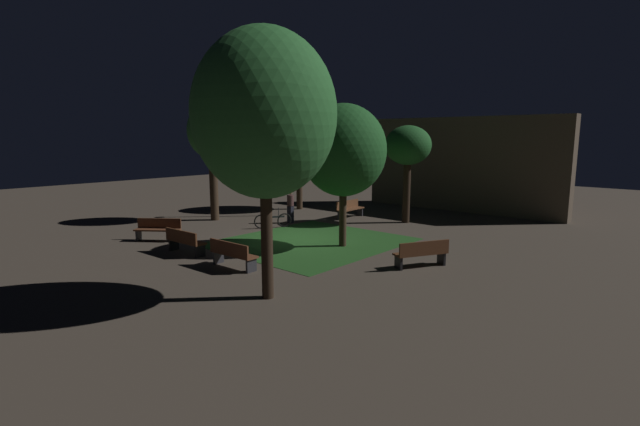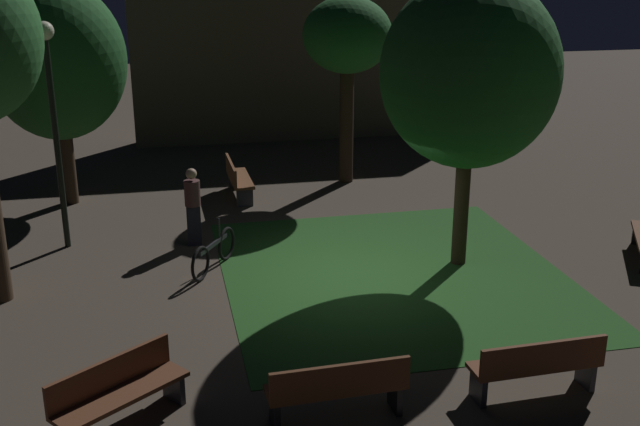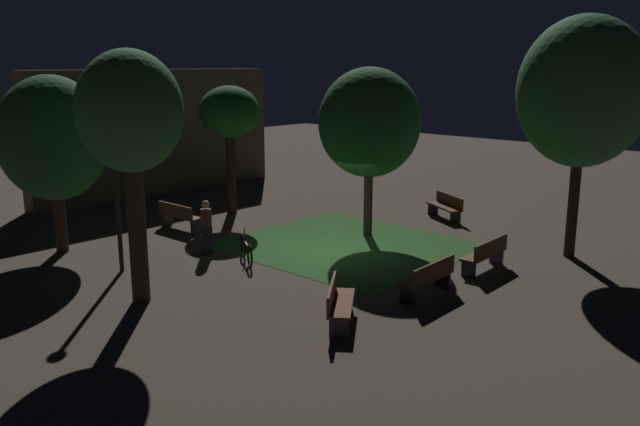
% 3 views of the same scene
% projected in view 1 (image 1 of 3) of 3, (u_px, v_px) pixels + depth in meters
% --- Properties ---
extents(ground_plane, '(60.00, 60.00, 0.00)m').
position_uv_depth(ground_plane, '(298.00, 239.00, 18.88)').
color(ground_plane, '#473D33').
extents(grass_lawn, '(6.21, 6.91, 0.01)m').
position_uv_depth(grass_lawn, '(311.00, 242.00, 18.35)').
color(grass_lawn, '#23511E').
rests_on(grass_lawn, ground).
extents(bench_lawn_edge, '(1.82, 0.55, 0.88)m').
position_uv_depth(bench_lawn_edge, '(184.00, 241.00, 16.42)').
color(bench_lawn_edge, '#512D19').
rests_on(bench_lawn_edge, ground).
extents(bench_back_row, '(1.82, 0.54, 0.88)m').
position_uv_depth(bench_back_row, '(232.00, 253.00, 14.63)').
color(bench_back_row, brown).
rests_on(bench_back_row, ground).
extents(bench_front_right, '(1.27, 1.81, 0.88)m').
position_uv_depth(bench_front_right, '(422.00, 253.00, 14.71)').
color(bench_front_right, '#512D19').
rests_on(bench_front_right, ground).
extents(bench_by_lamp, '(1.73, 1.46, 0.88)m').
position_uv_depth(bench_by_lamp, '(158.00, 229.00, 18.56)').
color(bench_by_lamp, brown).
rests_on(bench_by_lamp, ground).
extents(bench_near_trees, '(0.51, 1.81, 0.88)m').
position_uv_depth(bench_near_trees, '(349.00, 208.00, 23.79)').
color(bench_near_trees, brown).
rests_on(bench_near_trees, ground).
extents(tree_back_left, '(3.21, 3.21, 5.36)m').
position_uv_depth(tree_back_left, '(343.00, 151.00, 17.06)').
color(tree_back_left, '#38281C').
rests_on(tree_back_left, ground).
extents(tree_near_wall, '(2.36, 2.36, 5.79)m').
position_uv_depth(tree_near_wall, '(212.00, 133.00, 22.48)').
color(tree_near_wall, '#38281C').
rests_on(tree_near_wall, ground).
extents(tree_lawn_side, '(3.57, 3.57, 6.77)m').
position_uv_depth(tree_lawn_side, '(264.00, 115.00, 11.25)').
color(tree_lawn_side, '#2D2116').
rests_on(tree_lawn_side, ground).
extents(tree_left_canopy, '(2.21, 2.21, 4.68)m').
position_uv_depth(tree_left_canopy, '(408.00, 147.00, 21.91)').
color(tree_left_canopy, '#2D2116').
rests_on(tree_left_canopy, ground).
extents(tree_back_right, '(3.11, 3.11, 5.16)m').
position_uv_depth(tree_back_right, '(299.00, 151.00, 26.14)').
color(tree_back_right, '#38281C').
rests_on(tree_back_right, ground).
extents(lamp_post_plaza_west, '(0.36, 0.36, 4.47)m').
position_uv_depth(lamp_post_plaza_west, '(261.00, 158.00, 23.86)').
color(lamp_post_plaza_west, black).
rests_on(lamp_post_plaza_west, ground).
extents(bicycle, '(0.95, 1.52, 0.93)m').
position_uv_depth(bicycle, '(273.00, 221.00, 21.10)').
color(bicycle, black).
rests_on(bicycle, ground).
extents(pedestrian, '(0.32, 0.32, 1.61)m').
position_uv_depth(pedestrian, '(290.00, 206.00, 22.24)').
color(pedestrian, black).
rests_on(pedestrian, ground).
extents(building_wall_backdrop, '(11.41, 0.80, 5.21)m').
position_uv_depth(building_wall_backdrop, '(461.00, 164.00, 25.68)').
color(building_wall_backdrop, brown).
rests_on(building_wall_backdrop, ground).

